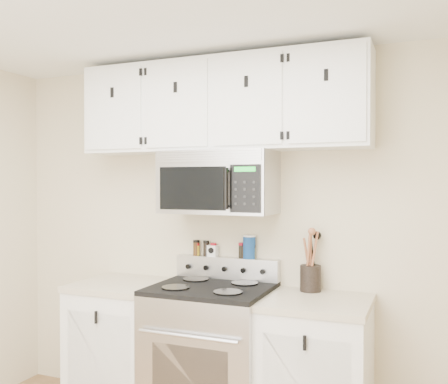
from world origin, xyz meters
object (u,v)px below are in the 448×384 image
Objects in this scene: salt_canister at (249,247)px; microwave at (219,182)px; range at (211,356)px; utensil_crock at (310,276)px.

microwave is at bearing -136.75° from salt_canister.
range is 1.45× the size of microwave.
range is 2.79× the size of utensil_crock.
microwave is at bearing -170.77° from utensil_crock.
utensil_crock is 0.47m from salt_canister.
utensil_crock is (0.61, 0.23, 0.53)m from range.
microwave reaches higher than range.
microwave is 1.93× the size of utensil_crock.
range is at bearing -90.23° from microwave.
utensil_crock reaches higher than range.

